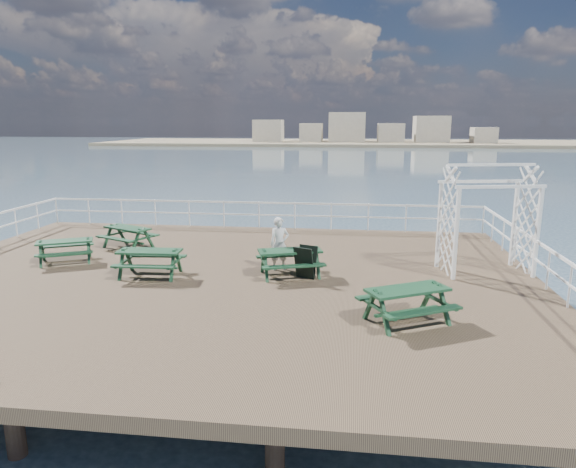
{
  "coord_description": "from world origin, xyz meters",
  "views": [
    {
      "loc": [
        3.74,
        -13.5,
        4.28
      ],
      "look_at": [
        1.94,
        0.86,
        1.1
      ],
      "focal_mm": 32.0,
      "sensor_mm": 36.0,
      "label": 1
    }
  ],
  "objects_px": {
    "picnic_table_d": "(150,257)",
    "trellis_arbor": "(487,225)",
    "picnic_table_a": "(65,246)",
    "picnic_table_c": "(290,257)",
    "picnic_table_b": "(128,233)",
    "person": "(279,244)",
    "picnic_table_e": "(407,298)"
  },
  "relations": [
    {
      "from": "picnic_table_b",
      "to": "picnic_table_e",
      "type": "xyz_separation_m",
      "value": [
        8.9,
        -5.71,
        0.03
      ]
    },
    {
      "from": "picnic_table_e",
      "to": "trellis_arbor",
      "type": "relative_size",
      "value": 0.72
    },
    {
      "from": "picnic_table_a",
      "to": "person",
      "type": "distance_m",
      "value": 6.7
    },
    {
      "from": "picnic_table_c",
      "to": "picnic_table_b",
      "type": "bearing_deg",
      "value": 138.18
    },
    {
      "from": "picnic_table_e",
      "to": "person",
      "type": "height_order",
      "value": "person"
    },
    {
      "from": "picnic_table_a",
      "to": "picnic_table_c",
      "type": "bearing_deg",
      "value": -30.37
    },
    {
      "from": "picnic_table_a",
      "to": "picnic_table_c",
      "type": "distance_m",
      "value": 7.1
    },
    {
      "from": "picnic_table_a",
      "to": "picnic_table_e",
      "type": "bearing_deg",
      "value": -46.08
    },
    {
      "from": "picnic_table_c",
      "to": "person",
      "type": "distance_m",
      "value": 0.73
    },
    {
      "from": "picnic_table_e",
      "to": "trellis_arbor",
      "type": "height_order",
      "value": "trellis_arbor"
    },
    {
      "from": "picnic_table_d",
      "to": "picnic_table_e",
      "type": "xyz_separation_m",
      "value": [
        6.85,
        -2.61,
        0.02
      ]
    },
    {
      "from": "picnic_table_c",
      "to": "trellis_arbor",
      "type": "bearing_deg",
      "value": -7.5
    },
    {
      "from": "person",
      "to": "picnic_table_d",
      "type": "bearing_deg",
      "value": 175.91
    },
    {
      "from": "picnic_table_a",
      "to": "picnic_table_e",
      "type": "distance_m",
      "value": 10.66
    },
    {
      "from": "picnic_table_e",
      "to": "trellis_arbor",
      "type": "distance_m",
      "value": 5.0
    },
    {
      "from": "picnic_table_b",
      "to": "picnic_table_c",
      "type": "distance_m",
      "value": 6.5
    },
    {
      "from": "picnic_table_a",
      "to": "picnic_table_d",
      "type": "distance_m",
      "value": 3.33
    },
    {
      "from": "picnic_table_c",
      "to": "picnic_table_e",
      "type": "relative_size",
      "value": 0.93
    },
    {
      "from": "picnic_table_c",
      "to": "trellis_arbor",
      "type": "xyz_separation_m",
      "value": [
        5.54,
        1.06,
        0.85
      ]
    },
    {
      "from": "picnic_table_c",
      "to": "picnic_table_d",
      "type": "relative_size",
      "value": 1.17
    },
    {
      "from": "picnic_table_c",
      "to": "person",
      "type": "relative_size",
      "value": 1.35
    },
    {
      "from": "picnic_table_c",
      "to": "picnic_table_d",
      "type": "distance_m",
      "value": 3.95
    },
    {
      "from": "picnic_table_d",
      "to": "trellis_arbor",
      "type": "relative_size",
      "value": 0.58
    },
    {
      "from": "picnic_table_d",
      "to": "picnic_table_c",
      "type": "bearing_deg",
      "value": 4.75
    },
    {
      "from": "picnic_table_e",
      "to": "person",
      "type": "relative_size",
      "value": 1.45
    },
    {
      "from": "picnic_table_e",
      "to": "person",
      "type": "distance_m",
      "value": 4.97
    },
    {
      "from": "picnic_table_e",
      "to": "trellis_arbor",
      "type": "xyz_separation_m",
      "value": [
        2.61,
        4.18,
        0.84
      ]
    },
    {
      "from": "picnic_table_e",
      "to": "picnic_table_b",
      "type": "bearing_deg",
      "value": 119.17
    },
    {
      "from": "trellis_arbor",
      "to": "picnic_table_c",
      "type": "bearing_deg",
      "value": 179.16
    },
    {
      "from": "picnic_table_a",
      "to": "person",
      "type": "height_order",
      "value": "person"
    },
    {
      "from": "picnic_table_b",
      "to": "picnic_table_d",
      "type": "relative_size",
      "value": 1.17
    },
    {
      "from": "picnic_table_b",
      "to": "picnic_table_a",
      "type": "bearing_deg",
      "value": -93.36
    }
  ]
}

